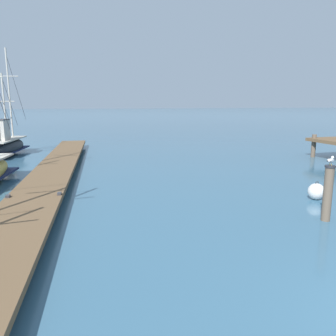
{
  "coord_description": "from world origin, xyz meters",
  "views": [
    {
      "loc": [
        -5.49,
        -2.76,
        3.46
      ],
      "look_at": [
        -2.51,
        7.39,
        1.4
      ],
      "focal_mm": 35.98,
      "sensor_mm": 36.0,
      "label": 1
    }
  ],
  "objects_px": {
    "mooring_piling": "(328,192)",
    "perched_seagull": "(331,160)",
    "fishing_boat_0": "(6,144)",
    "mooring_buoy": "(316,191)"
  },
  "relations": [
    {
      "from": "mooring_piling",
      "to": "perched_seagull",
      "type": "xyz_separation_m",
      "value": [
        -0.01,
        -0.0,
        0.95
      ]
    },
    {
      "from": "mooring_piling",
      "to": "mooring_buoy",
      "type": "relative_size",
      "value": 2.5
    },
    {
      "from": "mooring_piling",
      "to": "mooring_buoy",
      "type": "distance_m",
      "value": 2.4
    },
    {
      "from": "mooring_piling",
      "to": "perched_seagull",
      "type": "height_order",
      "value": "perched_seagull"
    },
    {
      "from": "fishing_boat_0",
      "to": "mooring_piling",
      "type": "distance_m",
      "value": 20.0
    },
    {
      "from": "fishing_boat_0",
      "to": "mooring_buoy",
      "type": "height_order",
      "value": "fishing_boat_0"
    },
    {
      "from": "fishing_boat_0",
      "to": "perched_seagull",
      "type": "relative_size",
      "value": 19.93
    },
    {
      "from": "fishing_boat_0",
      "to": "mooring_buoy",
      "type": "bearing_deg",
      "value": -49.18
    },
    {
      "from": "mooring_piling",
      "to": "perched_seagull",
      "type": "bearing_deg",
      "value": -152.1
    },
    {
      "from": "mooring_piling",
      "to": "mooring_buoy",
      "type": "height_order",
      "value": "mooring_piling"
    }
  ]
}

